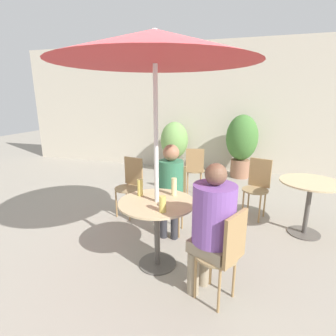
{
  "coord_description": "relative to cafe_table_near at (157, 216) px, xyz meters",
  "views": [
    {
      "loc": [
        0.9,
        -2.22,
        1.76
      ],
      "look_at": [
        0.08,
        0.52,
        0.98
      ],
      "focal_mm": 28.0,
      "sensor_mm": 36.0,
      "label": 1
    }
  ],
  "objects": [
    {
      "name": "ground_plane",
      "position": [
        -0.08,
        -0.12,
        -0.57
      ],
      "size": [
        20.0,
        20.0,
        0.0
      ],
      "primitive_type": "plane",
      "color": "gray"
    },
    {
      "name": "storefront_wall",
      "position": [
        -0.08,
        4.07,
        0.93
      ],
      "size": [
        10.0,
        0.06,
        3.0
      ],
      "color": "beige",
      "rests_on": "ground_plane"
    },
    {
      "name": "cafe_table_near",
      "position": [
        0.0,
        0.0,
        0.0
      ],
      "size": [
        0.79,
        0.79,
        0.73
      ],
      "color": "#514C47",
      "rests_on": "ground_plane"
    },
    {
      "name": "cafe_table_far",
      "position": [
        1.66,
        1.18,
        -0.01
      ],
      "size": [
        0.76,
        0.76,
        0.73
      ],
      "color": "#514C47",
      "rests_on": "ground_plane"
    },
    {
      "name": "bistro_chair_0",
      "position": [
        0.73,
        -0.36,
        -0.04
      ],
      "size": [
        0.43,
        0.41,
        0.88
      ],
      "rotation": [
        0.0,
        0.0,
        -2.03
      ],
      "color": "#997F56",
      "rests_on": "ground_plane"
    },
    {
      "name": "bistro_chair_1",
      "position": [
        -0.05,
        0.81,
        -0.04
      ],
      "size": [
        0.38,
        0.38,
        0.88
      ],
      "rotation": [
        0.0,
        0.0,
        0.06
      ],
      "color": "#997F56",
      "rests_on": "ground_plane"
    },
    {
      "name": "bistro_chair_2",
      "position": [
        -0.03,
        2.21,
        -0.04
      ],
      "size": [
        0.38,
        0.4,
        0.88
      ],
      "rotation": [
        0.0,
        0.0,
        3.34
      ],
      "color": "#997F56",
      "rests_on": "ground_plane"
    },
    {
      "name": "bistro_chair_3",
      "position": [
        1.04,
        1.58,
        -0.04
      ],
      "size": [
        0.4,
        0.41,
        0.88
      ],
      "rotation": [
        0.0,
        0.0,
        5.96
      ],
      "color": "#997F56",
      "rests_on": "ground_plane"
    },
    {
      "name": "bistro_chair_4",
      "position": [
        -0.8,
        1.1,
        -0.04
      ],
      "size": [
        0.39,
        0.4,
        0.88
      ],
      "rotation": [
        0.0,
        0.0,
        6.05
      ],
      "color": "#997F56",
      "rests_on": "ground_plane"
    },
    {
      "name": "seated_person_0",
      "position": [
        0.6,
        -0.3,
        0.16
      ],
      "size": [
        0.45,
        0.43,
        1.25
      ],
      "rotation": [
        0.0,
        0.0,
        4.25
      ],
      "color": "gray",
      "rests_on": "ground_plane"
    },
    {
      "name": "seated_person_1",
      "position": [
        -0.04,
        0.67,
        0.15
      ],
      "size": [
        0.31,
        0.32,
        1.2
      ],
      "rotation": [
        0.0,
        0.0,
        0.06
      ],
      "color": "#2D2D33",
      "rests_on": "ground_plane"
    },
    {
      "name": "beer_glass_0",
      "position": [
        0.12,
        0.22,
        0.26
      ],
      "size": [
        0.06,
        0.06,
        0.19
      ],
      "color": "beige",
      "rests_on": "cafe_table_near"
    },
    {
      "name": "beer_glass_1",
      "position": [
        -0.23,
        0.11,
        0.25
      ],
      "size": [
        0.06,
        0.06,
        0.18
      ],
      "color": "#DBC65B",
      "rests_on": "cafe_table_near"
    },
    {
      "name": "beer_glass_2",
      "position": [
        0.13,
        -0.22,
        0.24
      ],
      "size": [
        0.06,
        0.06,
        0.15
      ],
      "color": "#DBC65B",
      "rests_on": "cafe_table_near"
    },
    {
      "name": "potted_plant_0",
      "position": [
        -0.8,
        3.62,
        0.09
      ],
      "size": [
        0.65,
        0.65,
        1.2
      ],
      "color": "slate",
      "rests_on": "ground_plane"
    },
    {
      "name": "potted_plant_1",
      "position": [
        0.74,
        3.59,
        0.24
      ],
      "size": [
        0.69,
        0.69,
        1.4
      ],
      "color": "#93664C",
      "rests_on": "ground_plane"
    },
    {
      "name": "umbrella",
      "position": [
        0.0,
        0.0,
        1.61
      ],
      "size": [
        1.85,
        1.85,
        2.33
      ],
      "color": "silver",
      "rests_on": "ground_plane"
    }
  ]
}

